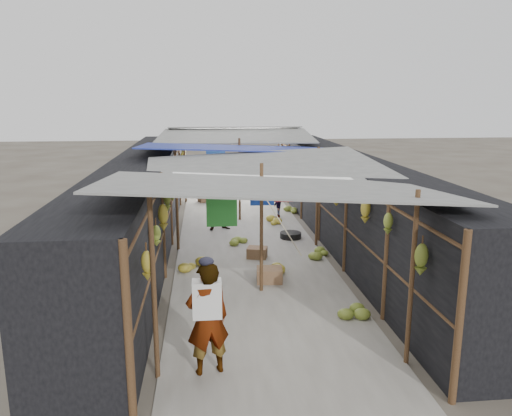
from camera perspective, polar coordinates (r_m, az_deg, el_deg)
name	(u,v)px	position (r m, az deg, el deg)	size (l,w,h in m)	color
ground	(285,370)	(7.53, 3.34, -18.00)	(80.00, 80.00, 0.00)	#6B6356
aisle_slab	(247,242)	(13.50, -1.09, -3.89)	(3.60, 16.00, 0.02)	#9E998E
stall_left	(143,203)	(13.27, -12.80, 0.59)	(1.40, 15.00, 2.30)	black
stall_right	(346,199)	(13.71, 10.21, 1.07)	(1.40, 15.00, 2.30)	black
crate_near	(257,253)	(12.14, 0.12, -5.15)	(0.46, 0.37, 0.28)	#856043
crate_mid	(269,275)	(10.60, 1.54, -7.70)	(0.53, 0.42, 0.32)	#856043
crate_back	(205,199)	(18.66, -5.90, 1.06)	(0.43, 0.35, 0.27)	#856043
black_basin	(291,235)	(13.85, 3.97, -3.15)	(0.59, 0.59, 0.18)	black
vendor_elderly	(208,319)	(7.10, -5.56, -12.50)	(0.60, 0.40, 1.65)	white
shopper_blue	(222,203)	(14.58, -3.88, 0.57)	(0.79, 0.61, 1.62)	#1E3499
vendor_seated	(277,203)	(16.12, 2.45, 0.57)	(0.63, 0.36, 0.98)	#48443F
market_canopy	(246,152)	(13.36, -1.15, 6.43)	(5.62, 15.20, 2.77)	brown
hanging_bananas	(246,181)	(13.26, -1.16, 3.07)	(3.95, 13.73, 0.75)	#A9962B
floor_bananas	(279,242)	(13.03, 2.69, -3.89)	(3.57, 8.74, 0.32)	olive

